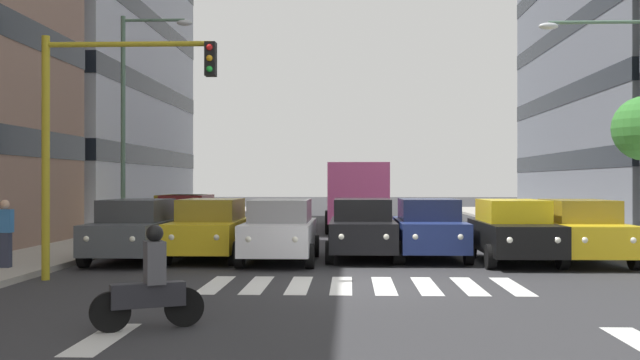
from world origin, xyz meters
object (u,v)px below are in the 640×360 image
object	(u,v)px
car_3	(362,228)
pedestrian_waiting	(5,232)
car_5	(211,228)
car_0	(580,231)
car_2	(429,228)
street_lamp_right	(133,106)
traffic_light_gantry	(94,117)
motorcycle_with_rider	(150,286)
street_lamp_left	(625,107)
car_6	(136,230)
car_row2_0	(186,217)
bus_behind_traffic	(357,189)
car_row2_1	(182,217)
car_4	(280,230)
car_1	(513,231)

from	to	relation	value
car_3	pedestrian_waiting	world-z (taller)	pedestrian_waiting
car_5	pedestrian_waiting	distance (m)	5.52
car_0	car_2	xyz separation A→B (m)	(4.00, -0.93, 0.00)
car_3	car_0	bearing A→B (deg)	171.41
car_2	street_lamp_right	xyz separation A→B (m)	(9.74, -4.03, 3.94)
car_5	traffic_light_gantry	size ratio (longest dim) A/B	0.81
motorcycle_with_rider	street_lamp_right	size ratio (longest dim) A/B	0.20
motorcycle_with_rider	street_lamp_left	size ratio (longest dim) A/B	0.23
car_6	car_row2_0	world-z (taller)	same
car_6	motorcycle_with_rider	bearing A→B (deg)	107.54
street_lamp_left	street_lamp_right	bearing A→B (deg)	-14.09
car_6	traffic_light_gantry	bearing A→B (deg)	92.91
car_2	motorcycle_with_rider	world-z (taller)	car_2
car_5	bus_behind_traffic	bearing A→B (deg)	-107.18
car_2	car_3	size ratio (longest dim) A/B	1.00
car_row2_1	traffic_light_gantry	distance (m)	11.38
car_0	street_lamp_left	world-z (taller)	street_lamp_left
car_row2_1	street_lamp_right	world-z (taller)	street_lamp_right
car_2	motorcycle_with_rider	size ratio (longest dim) A/B	2.82
car_6	car_row2_1	size ratio (longest dim) A/B	1.00
street_lamp_left	car_6	bearing A→B (deg)	4.88
bus_behind_traffic	motorcycle_with_rider	bearing A→B (deg)	82.00
car_4	car_row2_1	bearing A→B (deg)	-58.60
car_1	street_lamp_right	size ratio (longest dim) A/B	0.57
bus_behind_traffic	traffic_light_gantry	distance (m)	19.55
car_5	pedestrian_waiting	bearing A→B (deg)	38.06
car_4	motorcycle_with_rider	size ratio (longest dim) A/B	2.82
car_row2_0	street_lamp_right	distance (m)	4.61
car_row2_0	car_row2_1	world-z (taller)	same
car_1	bus_behind_traffic	bearing A→B (deg)	-74.33
car_3	street_lamp_left	world-z (taller)	street_lamp_left
car_row2_0	traffic_light_gantry	xyz separation A→B (m)	(-0.32, 10.86, 2.78)
traffic_light_gantry	street_lamp_left	bearing A→B (deg)	-159.53
car_0	car_row2_1	bearing A→B (deg)	-29.38
car_4	bus_behind_traffic	world-z (taller)	bus_behind_traffic
car_3	car_5	distance (m)	4.33
car_0	car_2	world-z (taller)	same
bus_behind_traffic	pedestrian_waiting	bearing A→B (deg)	63.49
motorcycle_with_rider	street_lamp_right	bearing A→B (deg)	-72.61
car_6	car_5	bearing A→B (deg)	-162.87
street_lamp_left	car_2	bearing A→B (deg)	1.82
car_2	car_4	size ratio (longest dim) A/B	1.00
car_row2_1	car_4	bearing A→B (deg)	121.40
bus_behind_traffic	car_6	bearing A→B (deg)	66.64
car_4	car_3	bearing A→B (deg)	-157.29
car_2	traffic_light_gantry	size ratio (longest dim) A/B	0.81
car_5	bus_behind_traffic	distance (m)	14.66
motorcycle_with_rider	traffic_light_gantry	distance (m)	6.77
car_0	car_1	bearing A→B (deg)	1.59
street_lamp_left	street_lamp_right	world-z (taller)	street_lamp_right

